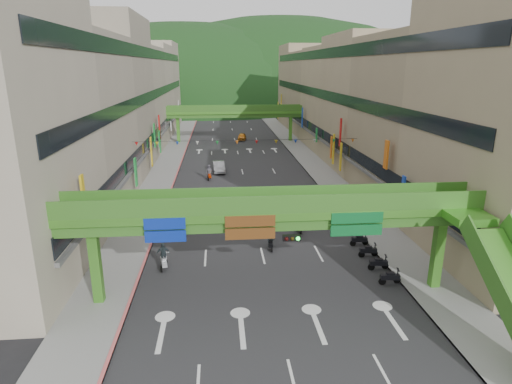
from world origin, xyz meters
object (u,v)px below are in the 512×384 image
(overpass_near, at_px, (289,223))
(pedestrian_red, at_px, (360,217))
(scooter_rider_mid, at_px, (299,221))
(scooter_rider_near, at_px, (271,239))
(car_yellow, at_px, (242,137))
(car_silver, at_px, (219,167))

(overpass_near, xyz_separation_m, pedestrian_red, (8.87, 12.61, -4.45))
(overpass_near, relative_size, pedestrian_red, 18.54)
(scooter_rider_mid, distance_m, pedestrian_red, 6.21)
(scooter_rider_near, bearing_deg, pedestrian_red, 27.95)
(scooter_rider_near, xyz_separation_m, car_yellow, (0.70, 53.77, -0.20))
(scooter_rider_mid, relative_size, pedestrian_red, 1.34)
(scooter_rider_mid, height_order, car_silver, scooter_rider_mid)
(overpass_near, xyz_separation_m, scooter_rider_mid, (2.81, 11.28, -4.16))
(overpass_near, bearing_deg, scooter_rider_mid, 76.03)
(overpass_near, bearing_deg, car_yellow, 89.51)
(scooter_rider_mid, bearing_deg, overpass_near, -103.97)
(scooter_rider_near, height_order, pedestrian_red, scooter_rider_near)
(scooter_rider_near, relative_size, pedestrian_red, 1.26)
(overpass_near, relative_size, car_silver, 6.28)
(car_yellow, bearing_deg, pedestrian_red, -73.07)
(scooter_rider_near, xyz_separation_m, car_silver, (-4.08, 27.02, -0.13))
(scooter_rider_mid, bearing_deg, car_silver, 106.66)
(pedestrian_red, bearing_deg, scooter_rider_near, -177.18)
(car_silver, xyz_separation_m, pedestrian_red, (13.11, -22.23, 0.02))
(car_silver, relative_size, car_yellow, 1.13)
(scooter_rider_near, distance_m, car_silver, 27.33)
(overpass_near, relative_size, car_yellow, 7.07)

